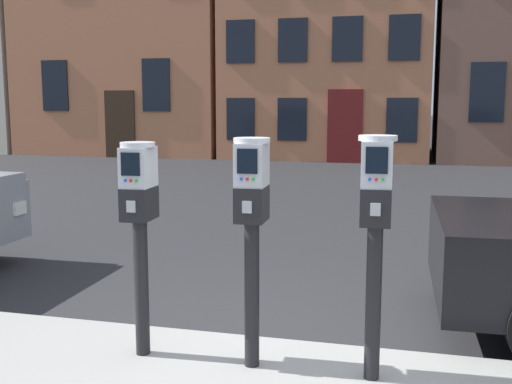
{
  "coord_description": "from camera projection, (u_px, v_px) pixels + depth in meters",
  "views": [
    {
      "loc": [
        0.57,
        -3.79,
        1.75
      ],
      "look_at": [
        -0.36,
        -0.17,
        1.2
      ],
      "focal_mm": 43.72,
      "sensor_mm": 36.0,
      "label": 1
    }
  ],
  "objects": [
    {
      "name": "parking_meter_twin_adjacent",
      "position": [
        252.0,
        211.0,
        3.69
      ],
      "size": [
        0.22,
        0.26,
        1.4
      ],
      "rotation": [
        0.0,
        0.0,
        -1.53
      ],
      "color": "black",
      "rests_on": "sidewalk_slab"
    },
    {
      "name": "parking_meter_near_kerb",
      "position": [
        139.0,
        210.0,
        3.88
      ],
      "size": [
        0.22,
        0.26,
        1.36
      ],
      "rotation": [
        0.0,
        0.0,
        -1.53
      ],
      "color": "black",
      "rests_on": "sidewalk_slab"
    },
    {
      "name": "ground_plane",
      "position": [
        317.0,
        375.0,
        4.02
      ],
      "size": [
        160.0,
        160.0,
        0.0
      ],
      "primitive_type": "plane",
      "color": "#28282B"
    },
    {
      "name": "townhouse_cream_stone",
      "position": [
        334.0,
        16.0,
        20.38
      ],
      "size": [
        6.25,
        6.07,
        9.02
      ],
      "color": "#B7704C",
      "rests_on": "ground_plane"
    },
    {
      "name": "parking_meter_end_of_row",
      "position": [
        376.0,
        214.0,
        3.51
      ],
      "size": [
        0.22,
        0.26,
        1.42
      ],
      "rotation": [
        0.0,
        0.0,
        -1.53
      ],
      "color": "black",
      "rests_on": "sidewalk_slab"
    }
  ]
}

